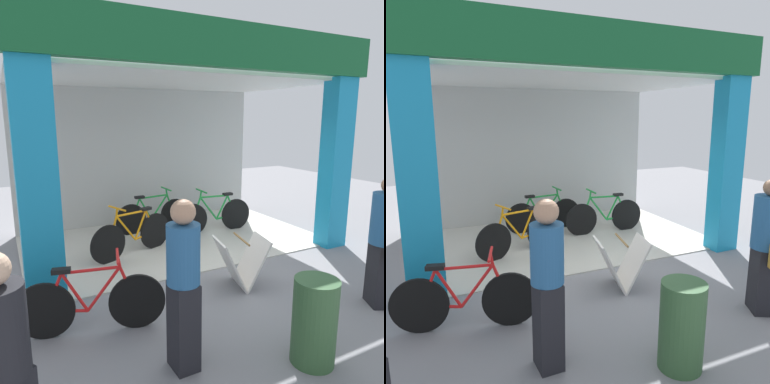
% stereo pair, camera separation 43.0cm
% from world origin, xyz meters
% --- Properties ---
extents(ground_plane, '(19.35, 19.35, 0.00)m').
position_xyz_m(ground_plane, '(0.00, 0.00, 0.00)').
color(ground_plane, gray).
rests_on(ground_plane, ground).
extents(shop_facade, '(5.88, 3.69, 3.79)m').
position_xyz_m(shop_facade, '(0.00, 1.76, 2.05)').
color(shop_facade, beige).
rests_on(shop_facade, ground).
extents(bicycle_inside_0, '(1.75, 0.48, 0.96)m').
position_xyz_m(bicycle_inside_0, '(1.01, 1.72, 0.39)').
color(bicycle_inside_0, black).
rests_on(bicycle_inside_0, ground).
extents(bicycle_inside_1, '(1.65, 0.64, 0.95)m').
position_xyz_m(bicycle_inside_1, '(-0.98, 1.25, 0.38)').
color(bicycle_inside_1, black).
rests_on(bicycle_inside_1, ground).
extents(bicycle_inside_2, '(1.71, 0.47, 0.94)m').
position_xyz_m(bicycle_inside_2, '(-0.14, 2.39, 0.37)').
color(bicycle_inside_2, black).
rests_on(bicycle_inside_2, ground).
extents(bicycle_parked_0, '(1.65, 0.55, 0.93)m').
position_xyz_m(bicycle_parked_0, '(-2.20, -0.87, 0.37)').
color(bicycle_parked_0, black).
rests_on(bicycle_parked_0, ground).
extents(sandwich_board_sign, '(0.83, 0.72, 0.75)m').
position_xyz_m(sandwich_board_sign, '(0.02, -0.66, 0.37)').
color(sandwich_board_sign, silver).
rests_on(sandwich_board_sign, ground).
extents(pedestrian_1, '(0.33, 0.33, 1.73)m').
position_xyz_m(pedestrian_1, '(-1.53, -1.90, 0.90)').
color(pedestrian_1, black).
rests_on(pedestrian_1, ground).
extents(pedestrian_2, '(0.50, 0.60, 1.72)m').
position_xyz_m(pedestrian_2, '(1.32, -1.98, 0.90)').
color(pedestrian_2, black).
rests_on(pedestrian_2, ground).
extents(trash_bin, '(0.44, 0.44, 0.90)m').
position_xyz_m(trash_bin, '(-0.33, -2.43, 0.45)').
color(trash_bin, '#335933').
rests_on(trash_bin, ground).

